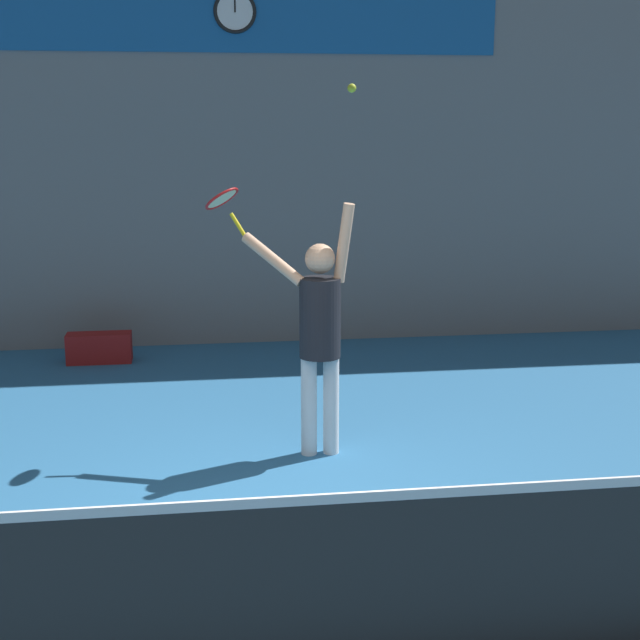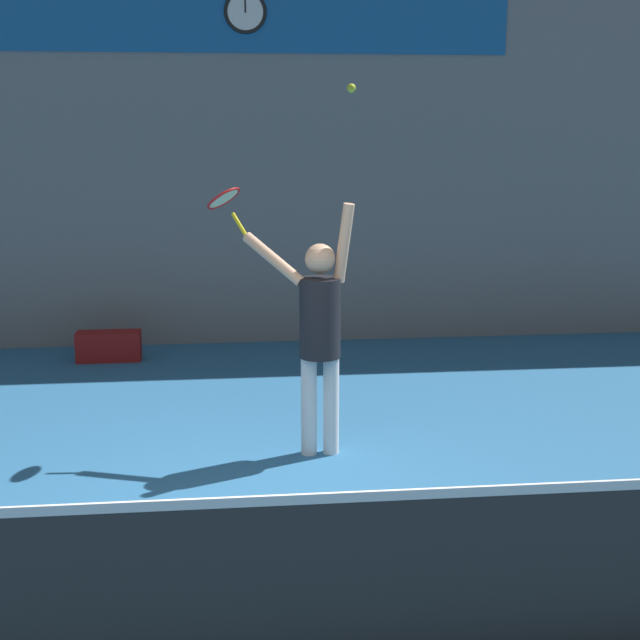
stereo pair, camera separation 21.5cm
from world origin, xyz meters
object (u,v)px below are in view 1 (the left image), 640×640
at_px(scoreboard_clock, 235,11).
at_px(tennis_racket, 223,201).
at_px(tennis_player, 319,326).
at_px(equipment_bag, 99,348).
at_px(tennis_ball, 352,88).

relative_size(scoreboard_clock, tennis_racket, 1.20).
height_order(tennis_player, equipment_bag, tennis_player).
distance_m(tennis_player, tennis_racket, 1.29).
bearing_deg(equipment_bag, tennis_ball, -55.08).
bearing_deg(tennis_racket, equipment_bag, 116.44).
xyz_separation_m(scoreboard_clock, tennis_player, (0.44, -3.86, -2.84)).
height_order(scoreboard_clock, tennis_ball, scoreboard_clock).
height_order(tennis_ball, equipment_bag, tennis_ball).
relative_size(tennis_racket, equipment_bag, 0.57).
height_order(tennis_player, tennis_racket, tennis_racket).
height_order(tennis_player, tennis_ball, tennis_ball).
xyz_separation_m(tennis_player, tennis_ball, (0.23, -0.14, 1.85)).
xyz_separation_m(scoreboard_clock, tennis_ball, (0.67, -3.99, -0.99)).
xyz_separation_m(tennis_racket, equipment_bag, (-1.36, 2.73, -1.88)).
height_order(tennis_racket, tennis_ball, tennis_ball).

